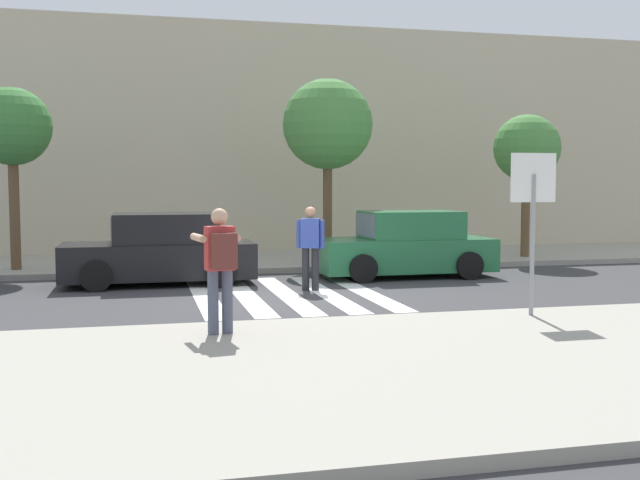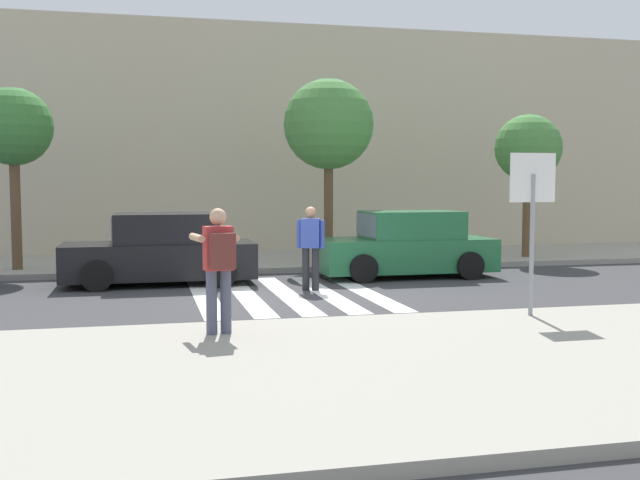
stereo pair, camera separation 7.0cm
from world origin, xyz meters
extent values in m
plane|color=#38383A|center=(0.00, 0.00, 0.00)|extent=(120.00, 120.00, 0.00)
cube|color=#9E998C|center=(0.00, -6.20, 0.07)|extent=(60.00, 6.00, 0.14)
cube|color=#9E998C|center=(0.00, 6.00, 0.07)|extent=(60.00, 4.80, 0.14)
cube|color=beige|center=(0.00, 10.40, 3.53)|extent=(56.00, 4.00, 7.06)
cube|color=silver|center=(-1.60, 0.20, 0.00)|extent=(0.44, 5.20, 0.01)
cube|color=silver|center=(-0.80, 0.20, 0.00)|extent=(0.44, 5.20, 0.01)
cube|color=silver|center=(0.00, 0.20, 0.00)|extent=(0.44, 5.20, 0.01)
cube|color=silver|center=(0.80, 0.20, 0.00)|extent=(0.44, 5.20, 0.01)
cube|color=silver|center=(1.60, 0.20, 0.00)|extent=(0.44, 5.20, 0.01)
cylinder|color=gray|center=(3.14, -3.80, 1.24)|extent=(0.07, 0.07, 2.20)
cube|color=white|center=(3.14, -3.78, 2.29)|extent=(0.76, 0.03, 0.76)
cube|color=red|center=(3.14, -3.76, 2.29)|extent=(0.66, 0.02, 0.66)
cylinder|color=#474C60|center=(-1.86, -4.13, 0.58)|extent=(0.15, 0.15, 0.88)
cylinder|color=#474C60|center=(-1.66, -4.10, 0.58)|extent=(0.15, 0.15, 0.88)
cube|color=#B73333|center=(-1.76, -4.11, 1.32)|extent=(0.41, 0.30, 0.60)
sphere|color=tan|center=(-1.76, -4.11, 1.75)|extent=(0.23, 0.23, 0.23)
cylinder|color=tan|center=(-2.03, -3.93, 1.46)|extent=(0.19, 0.59, 0.10)
cylinder|color=tan|center=(-1.55, -3.86, 1.46)|extent=(0.19, 0.59, 0.10)
cube|color=black|center=(-1.82, -3.72, 1.49)|extent=(0.15, 0.12, 0.10)
cube|color=#5B2823|center=(-1.72, -4.34, 1.30)|extent=(0.35, 0.25, 0.48)
cylinder|color=#232328|center=(0.50, 0.63, 0.44)|extent=(0.15, 0.15, 0.88)
cylinder|color=#232328|center=(0.68, 0.56, 0.44)|extent=(0.15, 0.15, 0.88)
cube|color=#33479E|center=(0.59, 0.59, 1.18)|extent=(0.44, 0.37, 0.60)
sphere|color=#A37556|center=(0.59, 0.59, 1.61)|extent=(0.23, 0.23, 0.23)
cylinder|color=#33479E|center=(0.37, 0.69, 1.16)|extent=(0.10, 0.10, 0.58)
cylinder|color=#33479E|center=(0.81, 0.50, 1.16)|extent=(0.10, 0.10, 0.58)
cube|color=black|center=(-2.41, 2.30, 0.53)|extent=(4.10, 1.70, 0.76)
cube|color=black|center=(-2.26, 2.30, 1.23)|extent=(2.20, 1.56, 0.64)
cube|color=slate|center=(-3.33, 2.30, 1.23)|extent=(0.10, 1.50, 0.54)
cube|color=slate|center=(-1.29, 2.30, 1.23)|extent=(0.10, 1.50, 0.51)
cylinder|color=black|center=(-3.69, 1.45, 0.32)|extent=(0.64, 0.22, 0.64)
cylinder|color=black|center=(-3.69, 3.15, 0.32)|extent=(0.64, 0.22, 0.64)
cylinder|color=black|center=(-1.14, 1.45, 0.32)|extent=(0.64, 0.22, 0.64)
cylinder|color=black|center=(-1.14, 3.15, 0.32)|extent=(0.64, 0.22, 0.64)
cube|color=#236B3D|center=(3.25, 2.30, 0.53)|extent=(4.10, 1.70, 0.76)
cube|color=#236B3D|center=(3.40, 2.30, 1.23)|extent=(2.20, 1.56, 0.64)
cube|color=slate|center=(2.33, 2.30, 1.23)|extent=(0.10, 1.50, 0.54)
cube|color=slate|center=(4.37, 2.30, 1.23)|extent=(0.10, 1.50, 0.51)
cylinder|color=black|center=(1.98, 1.45, 0.32)|extent=(0.64, 0.22, 0.64)
cylinder|color=black|center=(1.98, 3.15, 0.32)|extent=(0.64, 0.22, 0.64)
cylinder|color=black|center=(4.52, 1.45, 0.32)|extent=(0.64, 0.22, 0.64)
cylinder|color=black|center=(4.52, 3.15, 0.32)|extent=(0.64, 0.22, 0.64)
cylinder|color=brown|center=(-5.70, 4.71, 1.57)|extent=(0.24, 0.24, 2.85)
sphere|color=#387533|center=(-5.70, 4.71, 3.54)|extent=(1.84, 1.84, 1.84)
cylinder|color=brown|center=(2.01, 4.76, 1.59)|extent=(0.24, 0.24, 2.89)
sphere|color=#47843D|center=(2.01, 4.76, 3.74)|extent=(2.35, 2.35, 2.35)
cylinder|color=brown|center=(7.73, 4.73, 1.39)|extent=(0.24, 0.24, 2.49)
sphere|color=#47843D|center=(7.73, 4.73, 3.19)|extent=(1.85, 1.85, 1.85)
camera|label=1|loc=(-2.82, -14.29, 2.20)|focal=42.00mm
camera|label=2|loc=(-2.75, -14.31, 2.20)|focal=42.00mm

